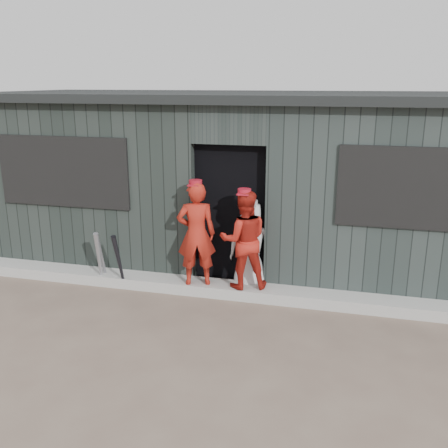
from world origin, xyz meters
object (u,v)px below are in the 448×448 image
(bat_right, at_px, (119,262))
(player_grey_back, at_px, (251,247))
(player_red_left, at_px, (196,234))
(dugout, at_px, (250,178))
(player_red_right, at_px, (244,240))
(bat_mid, at_px, (102,259))
(bat_left, at_px, (99,259))

(bat_right, bearing_deg, player_grey_back, 15.20)
(player_red_left, xyz_separation_m, dugout, (0.37, 1.74, 0.44))
(player_red_right, relative_size, player_grey_back, 1.05)
(bat_right, bearing_deg, bat_mid, 158.89)
(bat_mid, distance_m, player_red_left, 1.46)
(bat_left, xyz_separation_m, bat_right, (0.32, -0.03, -0.01))
(bat_right, distance_m, dugout, 2.53)
(player_red_left, bearing_deg, bat_left, -12.53)
(bat_left, distance_m, player_red_right, 2.05)
(player_red_left, bearing_deg, bat_right, -9.48)
(bat_left, relative_size, player_red_right, 0.67)
(player_red_left, height_order, dugout, dugout)
(player_grey_back, bearing_deg, bat_mid, 8.15)
(bat_right, height_order, player_grey_back, player_grey_back)
(bat_left, distance_m, player_red_left, 1.44)
(player_red_right, bearing_deg, player_red_left, -13.25)
(bat_right, xyz_separation_m, player_grey_back, (1.73, 0.47, 0.21))
(bat_right, relative_size, player_grey_back, 0.66)
(bat_mid, bearing_deg, dugout, 45.37)
(bat_left, distance_m, player_grey_back, 2.10)
(player_red_right, distance_m, dugout, 1.78)
(bat_mid, height_order, player_red_left, player_red_left)
(player_grey_back, bearing_deg, player_red_right, 79.80)
(bat_right, relative_size, dugout, 0.10)
(bat_left, height_order, bat_mid, bat_left)
(bat_mid, bearing_deg, player_grey_back, 9.46)
(player_grey_back, bearing_deg, bat_right, 13.89)
(player_red_left, height_order, player_grey_back, player_red_left)
(bat_mid, relative_size, dugout, 0.09)
(bat_left, xyz_separation_m, player_red_left, (1.37, 0.13, 0.43))
(player_red_right, bearing_deg, bat_left, -12.79)
(player_grey_back, relative_size, dugout, 0.15)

